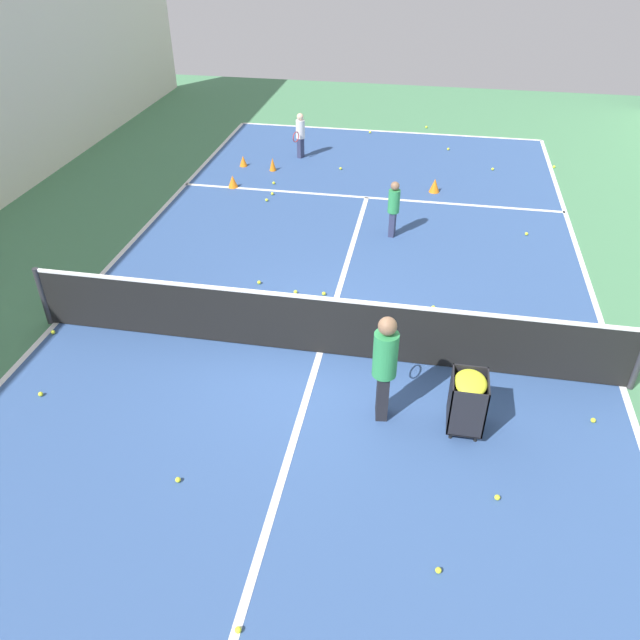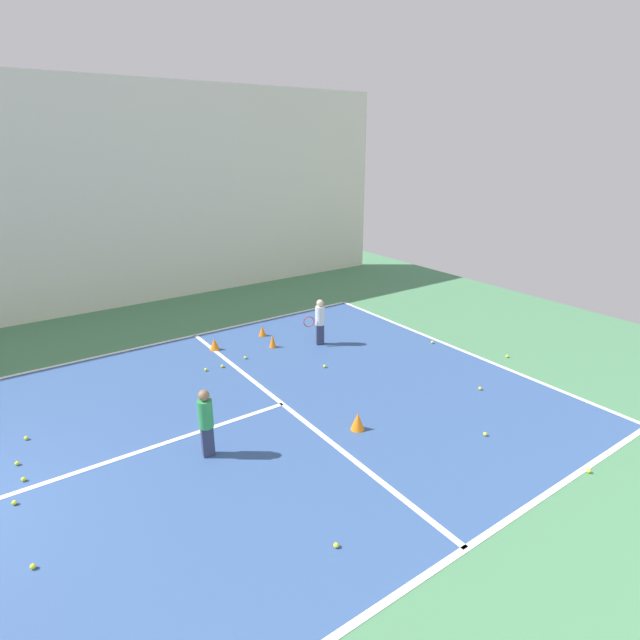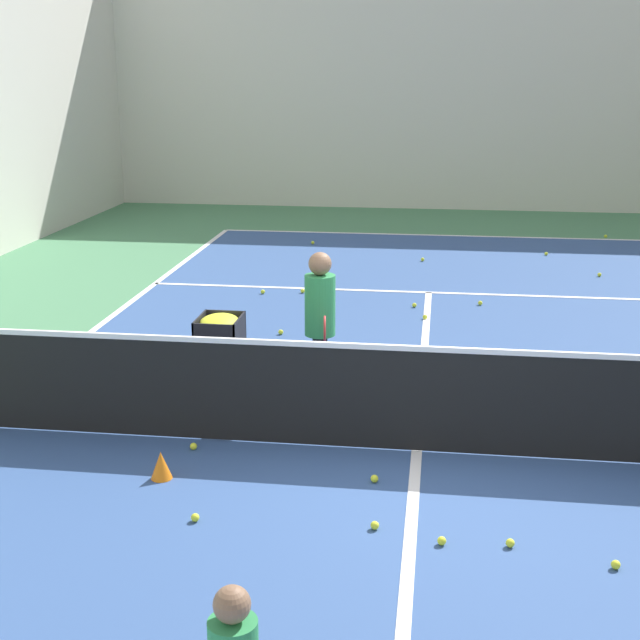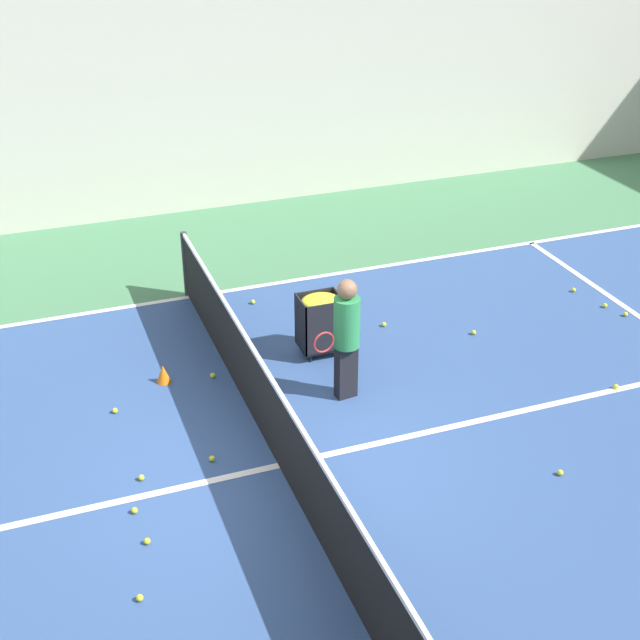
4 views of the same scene
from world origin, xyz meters
name	(u,v)px [view 2 (image 2 of 4)]	position (x,y,z in m)	size (l,w,h in m)	color
line_baseline_near	(454,347)	(0.00, -11.19, 0.01)	(9.08, 0.10, 0.00)	white
line_service_near	(282,404)	(0.00, -6.15, 0.01)	(9.08, 0.10, 0.00)	white
player_near_baseline	(320,319)	(2.11, -8.53, 0.68)	(0.31, 0.59, 1.19)	#2D3351
child_midcourt	(206,419)	(-0.75, -4.28, 0.69)	(0.27, 0.27, 1.20)	#2D3351
training_cone_0	(262,331)	(3.47, -7.62, 0.14)	(0.21, 0.21, 0.28)	orange
training_cone_2	(358,421)	(-1.56, -6.79, 0.17)	(0.25, 0.25, 0.33)	orange
training_cone_3	(215,344)	(3.32, -6.19, 0.15)	(0.24, 0.24, 0.30)	orange
training_cone_4	(273,341)	(2.63, -7.45, 0.17)	(0.18, 0.18, 0.34)	orange
tennis_ball_1	(480,388)	(-1.86, -9.85, 0.04)	(0.07, 0.07, 0.07)	yellow
tennis_ball_3	(432,342)	(0.48, -10.93, 0.04)	(0.07, 0.07, 0.07)	yellow
tennis_ball_4	(206,370)	(2.29, -5.51, 0.04)	(0.07, 0.07, 0.07)	yellow
tennis_ball_5	(17,463)	(0.75, -1.65, 0.04)	(0.07, 0.07, 0.07)	yellow
tennis_ball_7	(336,545)	(-3.57, -4.81, 0.04)	(0.07, 0.07, 0.07)	yellow
tennis_ball_9	(589,471)	(-4.62, -8.97, 0.04)	(0.07, 0.07, 0.07)	yellow
tennis_ball_13	(33,566)	(-1.72, -1.59, 0.04)	(0.07, 0.07, 0.07)	yellow
tennis_ball_14	(325,366)	(0.89, -7.82, 0.04)	(0.07, 0.07, 0.07)	yellow
tennis_ball_15	(26,438)	(1.49, -1.85, 0.04)	(0.07, 0.07, 0.07)	yellow
tennis_ball_16	(23,479)	(0.24, -1.68, 0.04)	(0.07, 0.07, 0.07)	yellow
tennis_ball_20	(222,366)	(2.25, -5.90, 0.04)	(0.07, 0.07, 0.07)	yellow
tennis_ball_25	(14,503)	(-0.28, -1.52, 0.04)	(0.07, 0.07, 0.07)	yellow
tennis_ball_26	(507,356)	(-1.17, -11.74, 0.04)	(0.07, 0.07, 0.07)	yellow
tennis_ball_29	(485,434)	(-3.02, -8.50, 0.04)	(0.07, 0.07, 0.07)	yellow
tennis_ball_30	(245,357)	(2.38, -6.55, 0.04)	(0.07, 0.07, 0.07)	yellow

